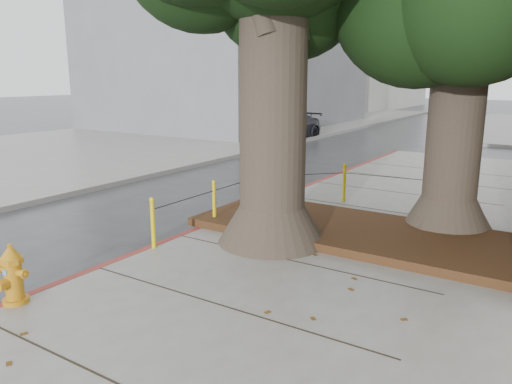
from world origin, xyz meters
TOP-DOWN VIEW (x-y plane):
  - ground at (0.00, 0.00)m, footprint 140.00×140.00m
  - sidewalk_opposite at (-14.00, 10.00)m, footprint 14.00×60.00m
  - curb_red at (-2.00, 2.50)m, footprint 0.14×26.00m
  - planter_bed at (0.90, 3.90)m, footprint 6.40×2.60m
  - building_far_grey at (-15.00, 22.00)m, footprint 12.00×16.00m
  - building_far_white at (-17.00, 45.00)m, footprint 12.00×18.00m
  - bollard_ring at (-0.87, 4.38)m, footprint 3.79×5.39m
  - fire_hydrant at (-1.90, -1.48)m, footprint 0.45×0.41m
  - car_dark at (-8.03, 17.03)m, footprint 1.87×4.56m

SIDE VIEW (x-z plane):
  - ground at x=0.00m, z-range 0.00..0.00m
  - sidewalk_opposite at x=-14.00m, z-range 0.00..0.15m
  - curb_red at x=-2.00m, z-range -0.01..0.15m
  - planter_bed at x=0.90m, z-range 0.15..0.31m
  - fire_hydrant at x=-1.90m, z-range 0.14..0.98m
  - car_dark at x=-8.03m, z-range 0.00..1.32m
  - bollard_ring at x=-0.87m, z-range 0.19..1.14m
  - building_far_grey at x=-15.00m, z-range 0.00..12.00m
  - building_far_white at x=-17.00m, z-range 0.00..15.00m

